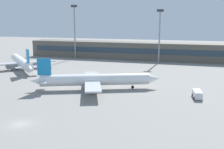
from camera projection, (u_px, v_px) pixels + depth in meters
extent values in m
plane|color=gray|center=(91.00, 82.00, 93.30)|extent=(400.00, 400.00, 0.00)
cube|color=#5B564C|center=(130.00, 50.00, 147.39)|extent=(111.68, 12.00, 9.00)
cube|color=#263847|center=(127.00, 51.00, 141.62)|extent=(106.09, 0.16, 2.80)
cylinder|color=white|center=(95.00, 80.00, 82.75)|extent=(31.71, 15.45, 3.46)
cone|color=white|center=(153.00, 79.00, 84.37)|extent=(4.76, 4.47, 3.29)
cone|color=white|center=(35.00, 81.00, 81.15)|extent=(4.12, 3.54, 2.42)
cube|color=#197FBF|center=(44.00, 67.00, 80.55)|extent=(3.84, 1.80, 5.01)
cube|color=silver|center=(44.00, 80.00, 81.33)|extent=(5.77, 9.40, 0.22)
cube|color=silver|center=(92.00, 81.00, 82.72)|extent=(14.26, 26.98, 0.46)
cylinder|color=gray|center=(93.00, 89.00, 77.65)|extent=(3.38, 2.78, 1.82)
cylinder|color=gray|center=(92.00, 81.00, 88.31)|extent=(3.38, 2.78, 1.82)
cylinder|color=black|center=(133.00, 87.00, 84.29)|extent=(0.98, 0.68, 0.91)
cylinder|color=black|center=(89.00, 90.00, 80.78)|extent=(0.98, 0.68, 0.91)
cylinder|color=black|center=(89.00, 86.00, 85.40)|extent=(0.98, 0.68, 0.91)
cylinder|color=white|center=(21.00, 62.00, 116.91)|extent=(26.03, 26.54, 3.55)
cone|color=white|center=(15.00, 57.00, 132.89)|extent=(5.14, 5.15, 3.37)
cone|color=white|center=(30.00, 69.00, 101.08)|extent=(4.26, 4.28, 2.48)
cube|color=#197FBF|center=(28.00, 56.00, 102.67)|extent=(3.11, 3.18, 5.14)
cube|color=silver|center=(29.00, 67.00, 103.25)|extent=(8.51, 8.40, 0.22)
cube|color=silver|center=(22.00, 63.00, 116.15)|extent=(23.19, 22.78, 0.47)
cylinder|color=gray|center=(35.00, 65.00, 118.96)|extent=(3.43, 3.44, 1.87)
cylinder|color=gray|center=(8.00, 67.00, 113.86)|extent=(3.43, 3.44, 1.87)
cylinder|color=black|center=(17.00, 64.00, 127.64)|extent=(0.92, 0.93, 0.93)
cylinder|color=black|center=(28.00, 68.00, 116.91)|extent=(0.92, 0.93, 0.93)
cylinder|color=black|center=(16.00, 69.00, 114.70)|extent=(0.92, 0.93, 0.93)
cube|color=white|center=(197.00, 94.00, 73.84)|extent=(2.80, 5.45, 1.90)
cube|color=#1E2633|center=(199.00, 94.00, 71.80)|extent=(1.90, 0.46, 0.70)
cylinder|color=black|center=(194.00, 98.00, 72.46)|extent=(0.40, 0.79, 0.76)
cylinder|color=black|center=(202.00, 99.00, 72.21)|extent=(0.40, 0.79, 0.76)
cylinder|color=black|center=(192.00, 95.00, 75.77)|extent=(0.40, 0.79, 0.76)
cylinder|color=black|center=(200.00, 95.00, 75.51)|extent=(0.40, 0.79, 0.76)
cylinder|color=gray|center=(159.00, 38.00, 131.63)|extent=(0.70, 0.70, 24.41)
cube|color=#333338|center=(160.00, 10.00, 129.09)|extent=(3.20, 0.80, 1.20)
cylinder|color=gray|center=(75.00, 33.00, 146.62)|extent=(0.70, 0.70, 27.14)
cube|color=#333338|center=(74.00, 6.00, 143.81)|extent=(3.20, 0.80, 1.20)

